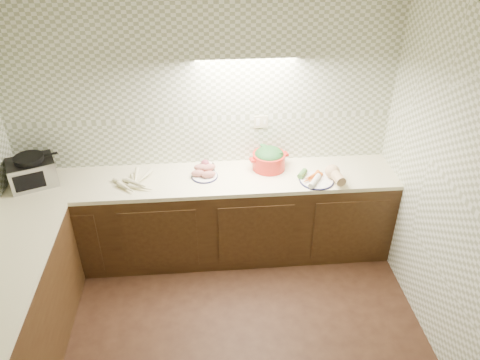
{
  "coord_description": "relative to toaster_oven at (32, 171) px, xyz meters",
  "views": [
    {
      "loc": [
        0.01,
        -2.21,
        3.24
      ],
      "look_at": [
        0.31,
        1.25,
        1.02
      ],
      "focal_mm": 35.0,
      "sensor_mm": 36.0,
      "label": 1
    }
  ],
  "objects": [
    {
      "name": "veg_plate",
      "position": [
        2.65,
        -0.17,
        -0.08
      ],
      "size": [
        0.4,
        0.33,
        0.15
      ],
      "rotation": [
        0.0,
        0.0,
        0.01
      ],
      "color": "#13123A",
      "rests_on": "counter"
    },
    {
      "name": "onion_bowl",
      "position": [
        1.58,
        0.1,
        -0.09
      ],
      "size": [
        0.15,
        0.15,
        0.11
      ],
      "color": "black",
      "rests_on": "counter"
    },
    {
      "name": "parsnip_pile",
      "position": [
        0.92,
        -0.07,
        -0.1
      ],
      "size": [
        0.38,
        0.35,
        0.07
      ],
      "color": "beige",
      "rests_on": "counter"
    },
    {
      "name": "counter",
      "position": [
        0.88,
        -0.86,
        -0.58
      ],
      "size": [
        3.6,
        3.6,
        0.9
      ],
      "color": "black",
      "rests_on": "ground"
    },
    {
      "name": "dutch_oven",
      "position": [
        2.17,
        0.09,
        -0.02
      ],
      "size": [
        0.39,
        0.39,
        0.22
      ],
      "rotation": [
        0.0,
        0.0,
        0.28
      ],
      "color": "red",
      "rests_on": "counter"
    },
    {
      "name": "toaster_oven",
      "position": [
        0.0,
        0.0,
        0.0
      ],
      "size": [
        0.48,
        0.43,
        0.28
      ],
      "rotation": [
        0.0,
        0.0,
        0.38
      ],
      "color": "black",
      "rests_on": "counter"
    },
    {
      "name": "room",
      "position": [
        1.56,
        -1.54,
        0.6
      ],
      "size": [
        3.6,
        3.6,
        2.6
      ],
      "color": "black",
      "rests_on": "ground"
    },
    {
      "name": "sweet_potato_plate",
      "position": [
        1.55,
        -0.01,
        -0.09
      ],
      "size": [
        0.25,
        0.25,
        0.12
      ],
      "rotation": [
        0.0,
        0.0,
        -0.22
      ],
      "color": "#13123A",
      "rests_on": "counter"
    }
  ]
}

